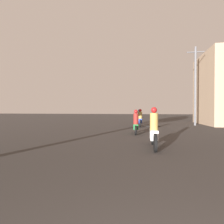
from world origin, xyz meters
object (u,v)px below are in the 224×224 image
Objects in this scene: motorcycle_green at (136,124)px; motorcycle_blue at (140,120)px; motorcycle_white at (154,132)px; utility_pole_far at (195,85)px; motorcycle_orange at (139,118)px.

motorcycle_green is 4.72m from motorcycle_blue.
utility_pole_far is at bearing 63.15° from motorcycle_white.
motorcycle_blue is at bearing -158.65° from utility_pole_far.
motorcycle_blue is (0.28, 4.71, 0.02)m from motorcycle_green.
utility_pole_far reaches higher than motorcycle_orange.
utility_pole_far reaches higher than motorcycle_green.
motorcycle_orange is (0.16, 8.23, 0.01)m from motorcycle_green.
motorcycle_green is 9.38m from utility_pole_far.
motorcycle_green is 0.96× the size of motorcycle_orange.
motorcycle_blue is at bearing -85.29° from motorcycle_orange.
motorcycle_orange is at bearing 164.92° from utility_pole_far.
motorcycle_green is 0.24× the size of utility_pole_far.
motorcycle_green is at bearing -103.06° from motorcycle_blue.
motorcycle_white is 0.27× the size of utility_pole_far.
utility_pole_far is at bearing 11.64° from motorcycle_blue.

